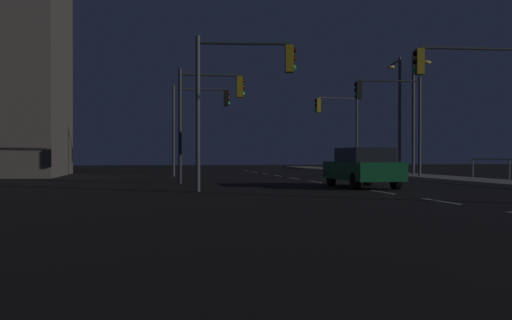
{
  "coord_description": "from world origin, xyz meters",
  "views": [
    {
      "loc": [
        -7.92,
        -1.48,
        1.27
      ],
      "look_at": [
        -1.69,
        31.37,
        1.0
      ],
      "focal_mm": 39.96,
      "sensor_mm": 36.0,
      "label": 1
    }
  ],
  "objects_px": {
    "traffic_light_near_right": "(198,113)",
    "street_lamp_across_street": "(416,103)",
    "car": "(362,167)",
    "traffic_light_near_left": "(339,118)",
    "traffic_light_mid_right": "(483,83)",
    "traffic_light_mid_left": "(392,106)",
    "street_lamp_corner": "(398,104)",
    "traffic_light_overhead_east": "(208,104)",
    "traffic_light_far_left": "(240,83)"
  },
  "relations": [
    {
      "from": "street_lamp_across_street",
      "to": "traffic_light_mid_left",
      "type": "bearing_deg",
      "value": -136.34
    },
    {
      "from": "traffic_light_near_right",
      "to": "traffic_light_mid_left",
      "type": "relative_size",
      "value": 1.01
    },
    {
      "from": "car",
      "to": "street_lamp_corner",
      "type": "relative_size",
      "value": 0.63
    },
    {
      "from": "traffic_light_near_right",
      "to": "traffic_light_mid_left",
      "type": "distance_m",
      "value": 11.44
    },
    {
      "from": "traffic_light_mid_left",
      "to": "street_lamp_corner",
      "type": "bearing_deg",
      "value": 60.47
    },
    {
      "from": "traffic_light_mid_right",
      "to": "street_lamp_across_street",
      "type": "relative_size",
      "value": 0.76
    },
    {
      "from": "traffic_light_mid_left",
      "to": "street_lamp_corner",
      "type": "distance_m",
      "value": 3.85
    },
    {
      "from": "traffic_light_near_left",
      "to": "traffic_light_mid_right",
      "type": "bearing_deg",
      "value": -91.92
    },
    {
      "from": "traffic_light_near_left",
      "to": "traffic_light_overhead_east",
      "type": "bearing_deg",
      "value": -131.54
    },
    {
      "from": "traffic_light_near_right",
      "to": "traffic_light_mid_left",
      "type": "bearing_deg",
      "value": -28.49
    },
    {
      "from": "traffic_light_near_right",
      "to": "street_lamp_across_street",
      "type": "xyz_separation_m",
      "value": [
        12.76,
        -2.88,
        0.54
      ]
    },
    {
      "from": "traffic_light_overhead_east",
      "to": "street_lamp_corner",
      "type": "xyz_separation_m",
      "value": [
        12.2,
        6.6,
        0.81
      ]
    },
    {
      "from": "traffic_light_far_left",
      "to": "traffic_light_near_right",
      "type": "distance_m",
      "value": 14.68
    },
    {
      "from": "car",
      "to": "traffic_light_near_left",
      "type": "xyz_separation_m",
      "value": [
        4.5,
        15.89,
        3.01
      ]
    },
    {
      "from": "traffic_light_near_right",
      "to": "street_lamp_corner",
      "type": "xyz_separation_m",
      "value": [
        11.94,
        -2.13,
        0.55
      ]
    },
    {
      "from": "traffic_light_mid_left",
      "to": "traffic_light_near_right",
      "type": "bearing_deg",
      "value": 151.51
    },
    {
      "from": "traffic_light_far_left",
      "to": "traffic_light_mid_left",
      "type": "relative_size",
      "value": 1.01
    },
    {
      "from": "traffic_light_near_right",
      "to": "traffic_light_mid_left",
      "type": "height_order",
      "value": "traffic_light_mid_left"
    },
    {
      "from": "traffic_light_far_left",
      "to": "traffic_light_near_right",
      "type": "bearing_deg",
      "value": 90.95
    },
    {
      "from": "traffic_light_near_left",
      "to": "traffic_light_mid_right",
      "type": "distance_m",
      "value": 17.98
    },
    {
      "from": "traffic_light_mid_right",
      "to": "street_lamp_corner",
      "type": "bearing_deg",
      "value": 78.5
    },
    {
      "from": "traffic_light_near_right",
      "to": "street_lamp_corner",
      "type": "bearing_deg",
      "value": -10.1
    },
    {
      "from": "traffic_light_overhead_east",
      "to": "traffic_light_mid_right",
      "type": "bearing_deg",
      "value": -34.45
    },
    {
      "from": "traffic_light_mid_left",
      "to": "car",
      "type": "bearing_deg",
      "value": -121.25
    },
    {
      "from": "traffic_light_near_left",
      "to": "street_lamp_across_street",
      "type": "relative_size",
      "value": 0.75
    },
    {
      "from": "traffic_light_near_left",
      "to": "traffic_light_mid_right",
      "type": "xyz_separation_m",
      "value": [
        -0.6,
        -17.97,
        0.13
      ]
    },
    {
      "from": "traffic_light_mid_right",
      "to": "traffic_light_near_right",
      "type": "xyz_separation_m",
      "value": [
        -9.27,
        15.27,
        -0.1
      ]
    },
    {
      "from": "traffic_light_overhead_east",
      "to": "car",
      "type": "bearing_deg",
      "value": -38.36
    },
    {
      "from": "traffic_light_mid_right",
      "to": "traffic_light_near_right",
      "type": "relative_size",
      "value": 0.97
    },
    {
      "from": "traffic_light_near_left",
      "to": "traffic_light_near_right",
      "type": "height_order",
      "value": "traffic_light_near_right"
    },
    {
      "from": "traffic_light_mid_right",
      "to": "traffic_light_far_left",
      "type": "bearing_deg",
      "value": 176.29
    },
    {
      "from": "car",
      "to": "traffic_light_near_right",
      "type": "height_order",
      "value": "traffic_light_near_right"
    },
    {
      "from": "car",
      "to": "traffic_light_mid_right",
      "type": "relative_size",
      "value": 0.82
    },
    {
      "from": "street_lamp_corner",
      "to": "car",
      "type": "bearing_deg",
      "value": -120.74
    },
    {
      "from": "traffic_light_far_left",
      "to": "traffic_light_mid_left",
      "type": "xyz_separation_m",
      "value": [
        9.81,
        9.22,
        0.13
      ]
    },
    {
      "from": "traffic_light_far_left",
      "to": "traffic_light_overhead_east",
      "type": "xyz_separation_m",
      "value": [
        -0.5,
        5.95,
        -0.23
      ]
    },
    {
      "from": "car",
      "to": "traffic_light_overhead_east",
      "type": "xyz_separation_m",
      "value": [
        -5.63,
        4.45,
        2.77
      ]
    },
    {
      "from": "traffic_light_far_left",
      "to": "street_lamp_corner",
      "type": "bearing_deg",
      "value": 47.02
    },
    {
      "from": "traffic_light_near_left",
      "to": "traffic_light_overhead_east",
      "type": "distance_m",
      "value": 15.28
    },
    {
      "from": "traffic_light_far_left",
      "to": "traffic_light_mid_right",
      "type": "distance_m",
      "value": 9.04
    },
    {
      "from": "traffic_light_far_left",
      "to": "traffic_light_mid_right",
      "type": "bearing_deg",
      "value": -3.71
    },
    {
      "from": "car",
      "to": "street_lamp_corner",
      "type": "xyz_separation_m",
      "value": [
        6.57,
        11.05,
        3.58
      ]
    },
    {
      "from": "traffic_light_mid_left",
      "to": "traffic_light_overhead_east",
      "type": "relative_size",
      "value": 1.05
    },
    {
      "from": "traffic_light_near_left",
      "to": "street_lamp_corner",
      "type": "distance_m",
      "value": 5.29
    },
    {
      "from": "traffic_light_far_left",
      "to": "street_lamp_corner",
      "type": "height_order",
      "value": "street_lamp_corner"
    },
    {
      "from": "traffic_light_mid_right",
      "to": "street_lamp_across_street",
      "type": "distance_m",
      "value": 12.87
    },
    {
      "from": "traffic_light_near_left",
      "to": "traffic_light_mid_right",
      "type": "relative_size",
      "value": 0.99
    },
    {
      "from": "street_lamp_corner",
      "to": "traffic_light_mid_right",
      "type": "bearing_deg",
      "value": -101.5
    },
    {
      "from": "traffic_light_mid_right",
      "to": "street_lamp_across_street",
      "type": "height_order",
      "value": "street_lamp_across_street"
    },
    {
      "from": "car",
      "to": "traffic_light_mid_right",
      "type": "xyz_separation_m",
      "value": [
        3.9,
        -2.08,
        3.13
      ]
    }
  ]
}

